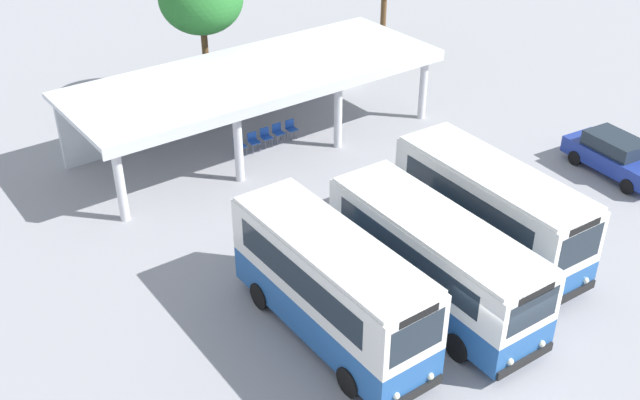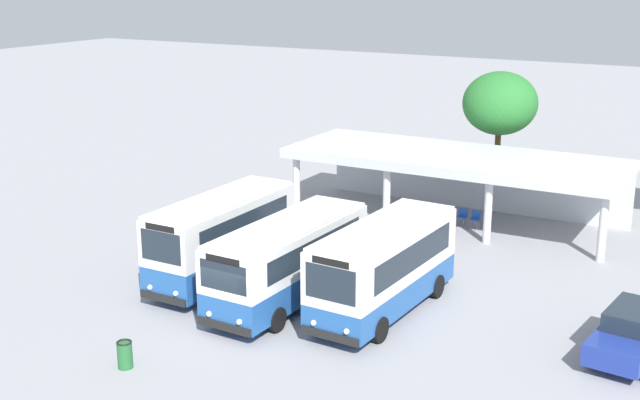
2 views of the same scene
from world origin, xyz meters
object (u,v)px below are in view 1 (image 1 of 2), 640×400
waiting_chair_end_by_column (239,144)px  city_bus_nearest_orange (331,284)px  parked_car_flank (616,156)px  city_bus_middle_cream (490,207)px  waiting_chair_second_from_end (253,140)px  waiting_chair_fourth_seat (278,131)px  waiting_chair_fifth_seat (291,127)px  waiting_chair_middle_seat (266,135)px  city_bus_second_in_row (434,257)px

waiting_chair_end_by_column → city_bus_nearest_orange: bearing=-108.3°
city_bus_nearest_orange → parked_car_flank: 15.59m
parked_car_flank → city_bus_middle_cream: bearing=-175.1°
waiting_chair_end_by_column → waiting_chair_second_from_end: (0.68, -0.05, 0.00)m
city_bus_nearest_orange → city_bus_middle_cream: (7.00, 0.20, -0.07)m
city_bus_nearest_orange → waiting_chair_fourth_seat: (5.89, 11.67, -1.38)m
parked_car_flank → city_bus_nearest_orange: bearing=-176.6°
city_bus_nearest_orange → waiting_chair_fourth_seat: city_bus_nearest_orange is taller
city_bus_nearest_orange → waiting_chair_fourth_seat: 13.15m
waiting_chair_fourth_seat → waiting_chair_fifth_seat: same height
waiting_chair_fifth_seat → waiting_chair_middle_seat: bearing=-179.5°
waiting_chair_fourth_seat → city_bus_second_in_row: bearing=-101.0°
city_bus_second_in_row → parked_car_flank: size_ratio=1.75×
waiting_chair_second_from_end → city_bus_middle_cream: bearing=-77.7°
waiting_chair_end_by_column → city_bus_middle_cream: bearing=-74.5°
parked_car_flank → waiting_chair_second_from_end: parked_car_flank is taller
city_bus_second_in_row → waiting_chair_middle_seat: (1.71, 12.30, -1.22)m
city_bus_nearest_orange → waiting_chair_middle_seat: city_bus_nearest_orange is taller
waiting_chair_fourth_seat → waiting_chair_fifth_seat: size_ratio=1.00×
waiting_chair_middle_seat → waiting_chair_fourth_seat: same height
city_bus_second_in_row → waiting_chair_middle_seat: 12.48m
waiting_chair_second_from_end → waiting_chair_middle_seat: 0.69m
parked_car_flank → waiting_chair_fifth_seat: parked_car_flank is taller
city_bus_nearest_orange → parked_car_flank: (15.52, 0.93, -1.07)m
parked_car_flank → waiting_chair_fifth_seat: size_ratio=5.39×
city_bus_second_in_row → waiting_chair_middle_seat: city_bus_second_in_row is taller
waiting_chair_middle_seat → waiting_chair_fifth_seat: 1.37m
waiting_chair_second_from_end → waiting_chair_fourth_seat: size_ratio=1.00×
city_bus_nearest_orange → waiting_chair_fifth_seat: 13.43m
city_bus_second_in_row → waiting_chair_end_by_column: city_bus_second_in_row is taller
city_bus_nearest_orange → waiting_chair_end_by_column: city_bus_nearest_orange is taller
city_bus_second_in_row → waiting_chair_second_from_end: size_ratio=9.42×
waiting_chair_middle_seat → waiting_chair_second_from_end: bearing=-175.2°
city_bus_nearest_orange → city_bus_middle_cream: size_ratio=0.98×
city_bus_middle_cream → waiting_chair_fourth_seat: size_ratio=8.95×
waiting_chair_fifth_seat → waiting_chair_second_from_end: bearing=-178.1°
waiting_chair_middle_seat → city_bus_nearest_orange: bearing=-114.1°
city_bus_middle_cream → waiting_chair_end_by_column: size_ratio=8.95×
parked_car_flank → waiting_chair_middle_seat: 14.86m
city_bus_middle_cream → waiting_chair_middle_seat: city_bus_middle_cream is taller
waiting_chair_fifth_seat → city_bus_nearest_orange: bearing=-119.5°
city_bus_middle_cream → parked_car_flank: size_ratio=1.66×
city_bus_middle_cream → waiting_chair_end_by_column: 11.92m
city_bus_second_in_row → parked_car_flank: (12.02, 1.60, -0.91)m
waiting_chair_fourth_seat → waiting_chair_fifth_seat: bearing=-3.0°
city_bus_middle_cream → waiting_chair_fourth_seat: (-1.11, 11.47, -1.31)m
waiting_chair_end_by_column → waiting_chair_fourth_seat: (2.05, 0.06, 0.00)m
waiting_chair_end_by_column → waiting_chair_fifth_seat: bearing=0.4°
waiting_chair_end_by_column → waiting_chair_fifth_seat: 2.73m
waiting_chair_end_by_column → waiting_chair_fourth_seat: 2.05m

